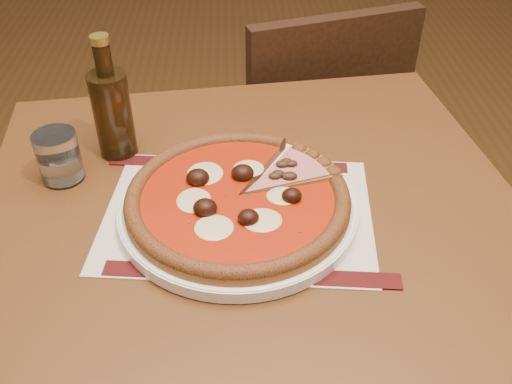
% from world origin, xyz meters
% --- Properties ---
extents(table, '(0.88, 0.88, 0.75)m').
position_xyz_m(table, '(-0.09, -0.68, 0.65)').
color(table, '#583114').
rests_on(table, ground).
extents(chair_far, '(0.50, 0.50, 0.84)m').
position_xyz_m(chair_far, '(0.07, -0.06, 0.48)').
color(chair_far, black).
rests_on(chair_far, ground).
extents(placemat, '(0.41, 0.32, 0.00)m').
position_xyz_m(placemat, '(-0.12, -0.67, 0.75)').
color(placemat, beige).
rests_on(placemat, table).
extents(plate, '(0.34, 0.34, 0.02)m').
position_xyz_m(plate, '(-0.12, -0.67, 0.76)').
color(plate, white).
rests_on(plate, placemat).
extents(pizza, '(0.32, 0.32, 0.04)m').
position_xyz_m(pizza, '(-0.12, -0.67, 0.78)').
color(pizza, brown).
rests_on(pizza, plate).
extents(ham_slice, '(0.15, 0.13, 0.02)m').
position_xyz_m(ham_slice, '(-0.04, -0.60, 0.78)').
color(ham_slice, brown).
rests_on(ham_slice, plate).
extents(water_glass, '(0.08, 0.08, 0.08)m').
position_xyz_m(water_glass, '(-0.39, -0.57, 0.79)').
color(water_glass, white).
rests_on(water_glass, table).
extents(bottle, '(0.06, 0.06, 0.21)m').
position_xyz_m(bottle, '(-0.32, -0.50, 0.83)').
color(bottle, '#301E0C').
rests_on(bottle, table).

